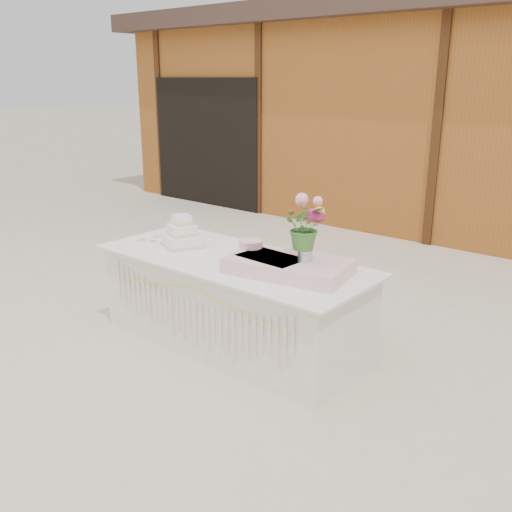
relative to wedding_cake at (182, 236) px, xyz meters
The scene contains 9 objects.
ground 1.05m from the wedding_cake, ahead, with size 80.00×80.00×0.00m, color beige.
barn 6.09m from the wedding_cake, 84.53° to the left, with size 12.60×4.60×3.30m.
cake_table 0.76m from the wedding_cake, ahead, with size 2.40×1.00×0.77m.
wedding_cake is the anchor object (origin of this frame).
pink_cake_stand 0.74m from the wedding_cake, ahead, with size 0.24×0.24×0.17m.
satin_runner 1.16m from the wedding_cake, ahead, with size 0.91×0.53×0.11m, color beige.
flower_vase 1.29m from the wedding_cake, ahead, with size 0.11×0.11×0.14m, color silver.
bouquet 1.33m from the wedding_cake, ahead, with size 0.31×0.27×0.35m, color #3B712D.
loose_flowers 0.37m from the wedding_cake, behind, with size 0.15×0.36×0.02m, color pink, non-canonical shape.
Camera 1 is at (3.00, -3.32, 2.19)m, focal length 40.00 mm.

